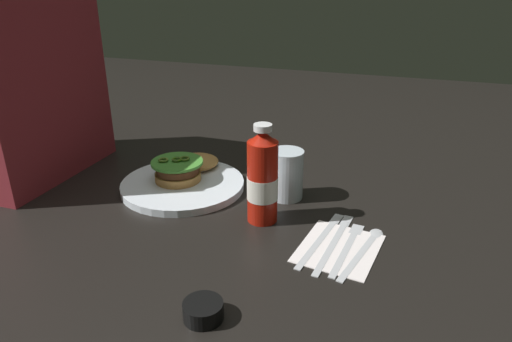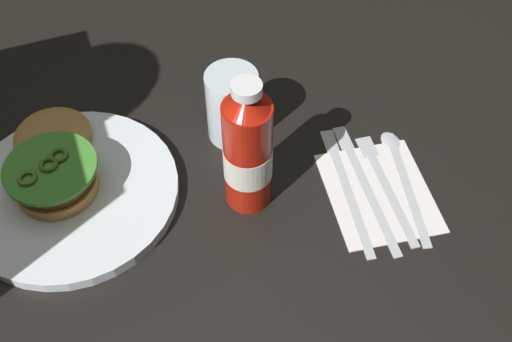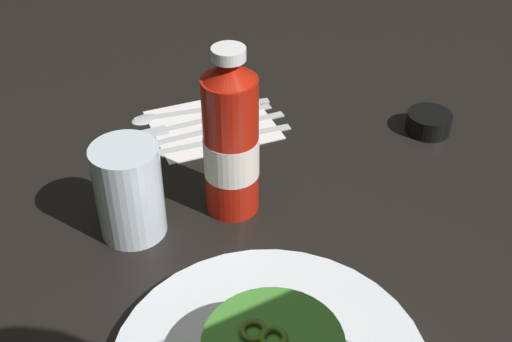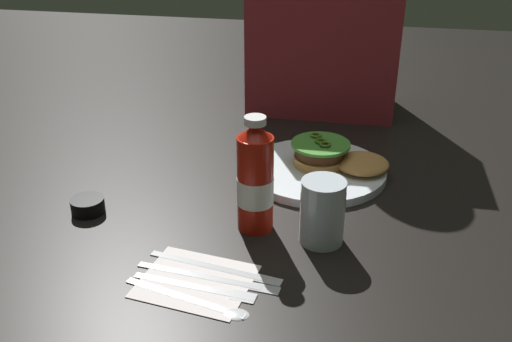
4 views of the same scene
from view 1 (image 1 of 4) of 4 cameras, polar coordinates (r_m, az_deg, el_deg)
The scene contains 12 objects.
ground_plane at distance 0.90m, azimuth -4.17°, elevation -6.95°, with size 3.00×3.00×0.00m, color black.
dinner_plate at distance 1.06m, azimuth -8.92°, elevation -1.69°, with size 0.28×0.28×0.02m, color white.
burger_sandwich at distance 1.09m, azimuth -8.66°, elevation 0.49°, with size 0.19×0.12×0.05m.
ketchup_bottle at distance 0.89m, azimuth 0.80°, elevation -0.99°, with size 0.06×0.06×0.20m.
water_glass at distance 0.99m, azimuth 3.77°, elevation -0.42°, with size 0.07×0.07×0.11m, color silver.
condiment_cup at distance 0.69m, azimuth -6.48°, elevation -16.58°, with size 0.06×0.06×0.03m, color black.
napkin at distance 0.85m, azimuth 10.09°, elevation -9.24°, with size 0.16×0.13×0.00m, color white.
spoon_utensil at distance 0.86m, azimuth 13.40°, elevation -8.69°, with size 0.19×0.06×0.00m.
fork_utensil at distance 0.86m, azimuth 11.29°, elevation -8.62°, with size 0.19×0.04×0.00m.
steak_knife at distance 0.87m, azimuth 9.76°, elevation -7.98°, with size 0.22×0.04×0.00m.
butter_knife at distance 0.88m, azimuth 8.22°, elevation -7.65°, with size 0.21×0.05×0.00m.
diner_person at distance 1.19m, azimuth -27.05°, elevation 11.06°, with size 0.35×0.20×0.58m.
Camera 1 is at (-0.71, -0.31, 0.46)m, focal length 32.73 mm.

